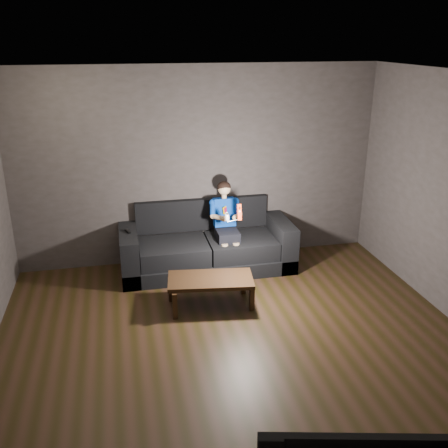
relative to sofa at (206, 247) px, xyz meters
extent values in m
plane|color=black|center=(-0.03, -2.17, -0.29)|extent=(5.00, 5.00, 0.00)
cube|color=#393331|center=(-0.03, 0.33, 1.06)|extent=(5.00, 0.04, 2.70)
cube|color=#393331|center=(-0.03, -4.67, 1.06)|extent=(5.00, 0.04, 2.70)
cube|color=silver|center=(-0.03, -2.17, 2.41)|extent=(5.00, 5.00, 0.02)
cube|color=black|center=(0.00, -0.03, -0.19)|extent=(2.33, 1.00, 0.20)
cube|color=black|center=(-0.47, -0.14, 0.03)|extent=(0.91, 0.71, 0.24)
cube|color=black|center=(0.47, -0.14, 0.03)|extent=(0.91, 0.71, 0.24)
cube|color=black|center=(0.00, 0.35, 0.38)|extent=(1.86, 0.23, 0.45)
cube|color=black|center=(-1.05, -0.03, 0.02)|extent=(0.23, 1.00, 0.63)
cube|color=black|center=(1.05, -0.03, 0.02)|extent=(0.23, 1.00, 0.63)
cube|color=black|center=(0.26, -0.16, 0.22)|extent=(0.29, 0.37, 0.14)
cube|color=#053099|center=(0.26, 0.03, 0.48)|extent=(0.29, 0.21, 0.40)
cube|color=#FFB600|center=(0.26, -0.05, 0.54)|extent=(0.09, 0.09, 0.10)
cube|color=#B70931|center=(0.26, -0.05, 0.54)|extent=(0.06, 0.06, 0.06)
cylinder|color=#DEB385|center=(0.26, 0.03, 0.70)|extent=(0.07, 0.07, 0.06)
sphere|color=#DEB385|center=(0.26, 0.03, 0.81)|extent=(0.17, 0.17, 0.17)
ellipsoid|color=black|center=(0.26, 0.04, 0.83)|extent=(0.18, 0.18, 0.16)
cylinder|color=#053099|center=(0.09, -0.03, 0.55)|extent=(0.08, 0.22, 0.19)
cylinder|color=#053099|center=(0.44, -0.03, 0.55)|extent=(0.08, 0.22, 0.19)
cylinder|color=#DEB385|center=(0.14, -0.18, 0.51)|extent=(0.14, 0.23, 0.10)
cylinder|color=#DEB385|center=(0.40, -0.18, 0.51)|extent=(0.14, 0.23, 0.10)
sphere|color=#DEB385|center=(0.19, -0.27, 0.50)|extent=(0.08, 0.08, 0.08)
sphere|color=#DEB385|center=(0.35, -0.27, 0.50)|extent=(0.08, 0.08, 0.08)
cylinder|color=#DEB385|center=(0.19, -0.35, 0.01)|extent=(0.09, 0.09, 0.33)
cylinder|color=#DEB385|center=(0.34, -0.35, 0.01)|extent=(0.09, 0.09, 0.33)
cube|color=#EF4319|center=(0.35, -0.48, 0.65)|extent=(0.05, 0.08, 0.21)
cube|color=maroon|center=(0.35, -0.51, 0.71)|extent=(0.03, 0.01, 0.03)
cylinder|color=silver|center=(0.35, -0.51, 0.64)|extent=(0.02, 0.01, 0.02)
ellipsoid|color=silver|center=(0.19, -0.48, 0.60)|extent=(0.07, 0.09, 0.14)
cylinder|color=black|center=(0.19, -0.51, 0.65)|extent=(0.02, 0.01, 0.02)
cube|color=black|center=(-1.05, -0.09, 0.35)|extent=(0.07, 0.14, 0.03)
cube|color=black|center=(-1.05, -0.04, 0.37)|extent=(0.02, 0.02, 0.00)
cube|color=black|center=(-0.14, -1.08, 0.05)|extent=(1.05, 0.63, 0.05)
cube|color=black|center=(-0.59, -1.28, -0.14)|extent=(0.05, 0.05, 0.32)
cube|color=black|center=(0.31, -1.28, -0.14)|extent=(0.05, 0.05, 0.32)
cube|color=black|center=(-0.59, -0.87, -0.14)|extent=(0.05, 0.05, 0.32)
cube|color=black|center=(0.31, -0.87, -0.14)|extent=(0.05, 0.05, 0.32)
camera|label=1|loc=(-1.10, -6.24, 2.75)|focal=40.00mm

